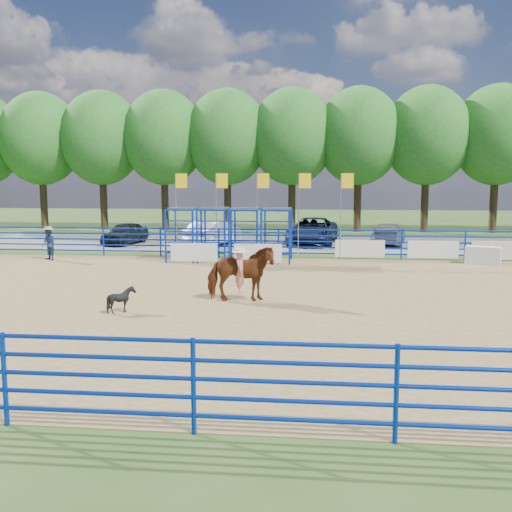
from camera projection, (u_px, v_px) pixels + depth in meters
The scene contains 14 objects.
ground at pixel (259, 300), 18.54m from camera, with size 120.00×120.00×0.00m, color #3E5B24.
arena_dirt at pixel (259, 299), 18.54m from camera, with size 30.00×20.00×0.02m, color #A28451.
gravel_strip at pixel (286, 243), 35.31m from camera, with size 40.00×10.00×0.01m, color gray.
announcer_table at pixel (483, 255), 26.28m from camera, with size 1.53×0.72×0.82m, color white.
horse_and_rider at pixel (240, 272), 18.07m from camera, with size 2.22×1.17×2.40m.
calf at pixel (122, 299), 16.58m from camera, with size 0.62×0.70×0.77m, color black.
spectator_cowboy at pixel (49, 244), 27.54m from camera, with size 0.95×0.92×1.60m.
car_a at pixel (125, 233), 34.82m from camera, with size 1.58×3.93×1.34m, color black.
car_b at pixel (214, 233), 34.03m from camera, with size 1.59×4.56×1.50m, color #9B9DA3.
car_c at pixel (313, 231), 34.86m from camera, with size 2.67×5.79×1.61m, color black.
car_d at pixel (388, 234), 34.34m from camera, with size 1.83×4.51×1.31m, color #59595C.
perimeter_fence at pixel (259, 277), 18.45m from camera, with size 30.10×20.10×1.50m.
chute_assembly at pixel (237, 235), 27.29m from camera, with size 19.32×2.41×4.20m.
treeline at pixel (292, 132), 43.21m from camera, with size 56.40×6.40×11.24m.
Camera 1 is at (1.79, -18.11, 3.82)m, focal length 40.00 mm.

